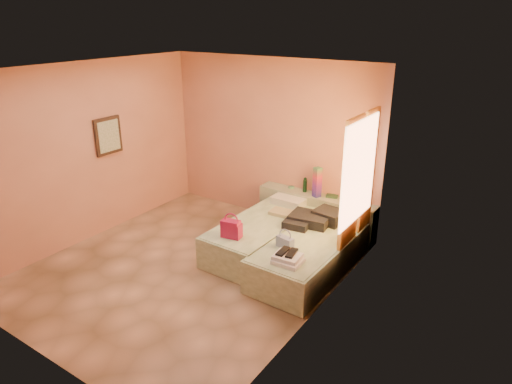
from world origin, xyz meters
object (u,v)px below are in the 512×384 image
at_px(magenta_handbag, 232,229).
at_px(towel_stack, 288,259).
at_px(headboard_ledge, 316,213).
at_px(blue_handbag, 285,242).
at_px(bed_right, 310,256).
at_px(bed_left, 263,236).
at_px(green_book, 332,196).
at_px(water_bottle, 305,185).
at_px(flower_vase, 355,198).

xyz_separation_m(magenta_handbag, towel_stack, (1.02, -0.18, -0.08)).
xyz_separation_m(headboard_ledge, blue_handbag, (0.34, -1.60, 0.25)).
height_order(blue_handbag, towel_stack, blue_handbag).
xyz_separation_m(headboard_ledge, bed_right, (0.52, -1.22, -0.08)).
xyz_separation_m(bed_left, green_book, (0.62, 1.13, 0.42)).
distance_m(water_bottle, flower_vase, 0.93).
relative_size(bed_right, blue_handbag, 8.20).
height_order(bed_left, flower_vase, flower_vase).
distance_m(bed_left, green_book, 1.35).
relative_size(headboard_ledge, bed_right, 1.02).
relative_size(flower_vase, blue_handbag, 1.06).
xyz_separation_m(green_book, blue_handbag, (0.10, -1.68, -0.09)).
bearing_deg(headboard_ledge, flower_vase, -3.34).
relative_size(green_book, blue_handbag, 0.78).
bearing_deg(bed_right, headboard_ledge, 114.45).
distance_m(magenta_handbag, towel_stack, 1.04).
bearing_deg(bed_left, green_book, 62.59).
xyz_separation_m(green_book, magenta_handbag, (-0.69, -1.82, -0.04)).
xyz_separation_m(flower_vase, blue_handbag, (-0.35, -1.56, -0.20)).
xyz_separation_m(water_bottle, flower_vase, (0.93, -0.08, 0.01)).
bearing_deg(headboard_ledge, blue_handbag, -78.16).
bearing_deg(headboard_ledge, bed_left, -109.65).
relative_size(blue_handbag, towel_stack, 0.70).
bearing_deg(green_book, towel_stack, -95.92).
relative_size(flower_vase, magenta_handbag, 0.93).
xyz_separation_m(headboard_ledge, magenta_handbag, (-0.45, -1.74, 0.31)).
height_order(headboard_ledge, bed_right, headboard_ledge).
bearing_deg(water_bottle, green_book, 4.52).
distance_m(green_book, flower_vase, 0.47).
bearing_deg(water_bottle, blue_handbag, -70.59).
relative_size(headboard_ledge, green_book, 10.77).
bearing_deg(water_bottle, bed_right, -58.68).
distance_m(bed_left, flower_vase, 1.56).
height_order(headboard_ledge, bed_left, headboard_ledge).
distance_m(water_bottle, blue_handbag, 1.75).
bearing_deg(magenta_handbag, headboard_ledge, 65.45).
relative_size(headboard_ledge, towel_stack, 5.86).
bearing_deg(green_book, magenta_handbag, -126.06).
xyz_separation_m(bed_left, water_bottle, (0.13, 1.09, 0.52)).
bearing_deg(bed_right, green_book, 103.53).
height_order(headboard_ledge, flower_vase, flower_vase).
distance_m(bed_right, green_book, 1.39).
bearing_deg(green_book, bed_right, -92.97).
bearing_deg(flower_vase, towel_stack, -93.36).
relative_size(headboard_ledge, flower_vase, 7.95).
distance_m(bed_left, bed_right, 0.92).
bearing_deg(blue_handbag, headboard_ledge, 113.45).
xyz_separation_m(green_book, flower_vase, (0.44, -0.12, 0.11)).
xyz_separation_m(water_bottle, magenta_handbag, (-0.21, -1.79, -0.14)).
bearing_deg(towel_stack, magenta_handbag, 169.89).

